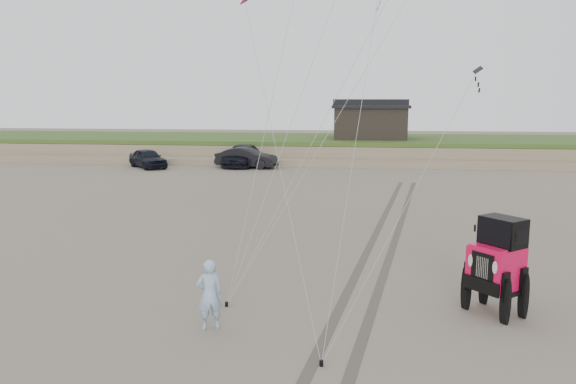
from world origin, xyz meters
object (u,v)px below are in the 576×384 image
object	(u,v)px
cabin	(370,121)
truck_a	(148,158)
truck_b	(247,158)
man	(209,294)
truck_c	(242,156)
jeep	(495,276)

from	to	relation	value
cabin	truck_a	bearing A→B (deg)	-151.73
truck_b	man	bearing A→B (deg)	-162.00
cabin	truck_c	bearing A→B (deg)	-145.01
truck_b	truck_c	distance (m)	1.34
cabin	man	xyz separation A→B (m)	(-4.22, -37.40, -2.43)
truck_b	truck_a	bearing A→B (deg)	104.86
cabin	jeep	size ratio (longest dim) A/B	1.26
cabin	truck_b	distance (m)	12.52
cabin	man	bearing A→B (deg)	-96.44
truck_a	truck_b	distance (m)	7.41
cabin	truck_a	distance (m)	19.02
truck_c	truck_a	bearing A→B (deg)	-161.41
truck_a	jeep	size ratio (longest dim) A/B	0.83
cabin	truck_c	distance (m)	12.24
cabin	truck_a	size ratio (longest dim) A/B	1.53
truck_c	jeep	xyz separation A→B (m)	(12.17, -28.80, 0.15)
cabin	jeep	xyz separation A→B (m)	(2.34, -35.68, -2.29)
truck_a	truck_c	distance (m)	7.08
cabin	truck_a	xyz separation A→B (m)	(-16.60, -8.93, -2.52)
truck_b	jeep	bearing A→B (deg)	-148.95
truck_a	man	bearing A→B (deg)	-109.44
jeep	man	bearing A→B (deg)	-115.53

